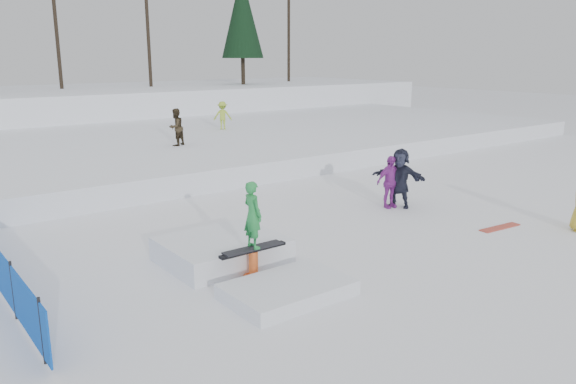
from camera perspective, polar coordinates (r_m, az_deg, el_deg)
ground at (r=13.36m, az=3.53°, el=-6.52°), size 120.00×120.00×0.00m
snow_berm at (r=40.43m, az=-25.74°, el=7.54°), size 60.00×14.00×2.40m
snow_midrise at (r=27.07m, az=-19.25°, el=4.00°), size 50.00×18.00×0.80m
treeline at (r=40.48m, az=-17.23°, el=17.16°), size 40.24×4.22×10.50m
walker_olive at (r=24.78m, az=-11.32°, el=6.48°), size 0.96×0.88×1.60m
walker_ygreen at (r=29.97m, az=-6.66°, el=7.73°), size 1.09×0.97×1.46m
spectator_purple at (r=17.58m, az=10.29°, el=1.02°), size 1.00×0.52×1.63m
spectator_dark at (r=17.71m, az=11.29°, el=1.41°), size 1.10×1.79×1.84m
loose_board_red at (r=16.50m, az=20.73°, el=-3.39°), size 1.42×0.41×0.03m
jib_rail_feature at (r=12.46m, az=-5.03°, el=-6.59°), size 2.60×4.40×2.11m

